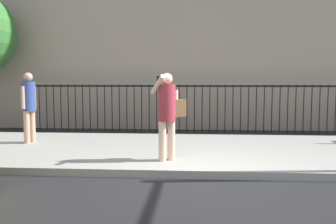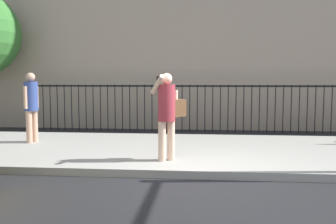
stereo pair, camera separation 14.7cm
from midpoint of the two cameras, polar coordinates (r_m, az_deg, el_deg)
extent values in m
plane|color=black|center=(6.54, 4.46, -10.49)|extent=(60.00, 60.00, 0.00)
cube|color=#9E9B93|center=(8.66, 4.43, -6.12)|extent=(28.00, 4.40, 0.15)
cube|color=black|center=(12.20, 4.44, 4.07)|extent=(12.00, 0.04, 0.06)
cylinder|color=black|center=(13.62, -21.73, 0.67)|extent=(0.03, 0.03, 1.60)
cylinder|color=black|center=(13.51, -20.76, 0.67)|extent=(0.03, 0.03, 1.60)
cylinder|color=black|center=(13.40, -19.77, 0.67)|extent=(0.03, 0.03, 1.60)
cylinder|color=black|center=(13.30, -18.76, 0.66)|extent=(0.03, 0.03, 1.60)
cylinder|color=black|center=(13.20, -17.74, 0.66)|extent=(0.03, 0.03, 1.60)
cylinder|color=black|center=(13.11, -16.71, 0.66)|extent=(0.03, 0.03, 1.60)
cylinder|color=black|center=(13.02, -15.66, 0.66)|extent=(0.03, 0.03, 1.60)
cylinder|color=black|center=(12.93, -14.60, 0.65)|extent=(0.03, 0.03, 1.60)
cylinder|color=black|center=(12.85, -13.52, 0.65)|extent=(0.03, 0.03, 1.60)
cylinder|color=black|center=(12.78, -12.43, 0.65)|extent=(0.03, 0.03, 1.60)
cylinder|color=black|center=(12.71, -11.33, 0.64)|extent=(0.03, 0.03, 1.60)
cylinder|color=black|center=(12.64, -10.21, 0.64)|extent=(0.03, 0.03, 1.60)
cylinder|color=black|center=(12.58, -9.09, 0.63)|extent=(0.03, 0.03, 1.60)
cylinder|color=black|center=(12.52, -7.95, 0.63)|extent=(0.03, 0.03, 1.60)
cylinder|color=black|center=(12.47, -6.80, 0.62)|extent=(0.03, 0.03, 1.60)
cylinder|color=black|center=(12.42, -5.65, 0.62)|extent=(0.03, 0.03, 1.60)
cylinder|color=black|center=(12.38, -4.48, 0.61)|extent=(0.03, 0.03, 1.60)
cylinder|color=black|center=(12.35, -3.31, 0.61)|extent=(0.03, 0.03, 1.60)
cylinder|color=black|center=(12.31, -2.13, 0.60)|extent=(0.03, 0.03, 1.60)
cylinder|color=black|center=(12.29, -0.95, 0.59)|extent=(0.03, 0.03, 1.60)
cylinder|color=black|center=(12.27, 0.24, 0.59)|extent=(0.03, 0.03, 1.60)
cylinder|color=black|center=(12.25, 1.43, 0.58)|extent=(0.03, 0.03, 1.60)
cylinder|color=black|center=(12.24, 2.62, 0.57)|extent=(0.03, 0.03, 1.60)
cylinder|color=black|center=(12.24, 3.82, 0.56)|extent=(0.03, 0.03, 1.60)
cylinder|color=black|center=(12.24, 5.01, 0.56)|extent=(0.03, 0.03, 1.60)
cylinder|color=black|center=(12.24, 6.21, 0.55)|extent=(0.03, 0.03, 1.60)
cylinder|color=black|center=(12.26, 7.40, 0.54)|extent=(0.03, 0.03, 1.60)
cylinder|color=black|center=(12.27, 8.59, 0.53)|extent=(0.03, 0.03, 1.60)
cylinder|color=black|center=(12.29, 9.78, 0.52)|extent=(0.03, 0.03, 1.60)
cylinder|color=black|center=(12.32, 10.96, 0.51)|extent=(0.03, 0.03, 1.60)
cylinder|color=black|center=(12.35, 12.14, 0.51)|extent=(0.03, 0.03, 1.60)
cylinder|color=black|center=(12.39, 13.31, 0.50)|extent=(0.03, 0.03, 1.60)
cylinder|color=black|center=(12.43, 14.47, 0.49)|extent=(0.03, 0.03, 1.60)
cylinder|color=black|center=(12.48, 15.62, 0.48)|extent=(0.03, 0.03, 1.60)
cylinder|color=black|center=(12.53, 16.77, 0.47)|extent=(0.03, 0.03, 1.60)
cylinder|color=black|center=(12.59, 17.90, 0.46)|extent=(0.03, 0.03, 1.60)
cylinder|color=black|center=(12.65, 19.02, 0.45)|extent=(0.03, 0.03, 1.60)
cylinder|color=black|center=(12.72, 20.14, 0.44)|extent=(0.03, 0.03, 1.60)
cylinder|color=black|center=(12.79, 21.24, 0.43)|extent=(0.03, 0.03, 1.60)
cylinder|color=black|center=(12.87, 22.32, 0.42)|extent=(0.03, 0.03, 1.60)
cylinder|color=black|center=(12.95, 23.40, 0.41)|extent=(0.03, 0.03, 1.60)
cylinder|color=black|center=(13.04, 24.46, 0.40)|extent=(0.03, 0.03, 1.60)
cylinder|color=beige|center=(7.19, -1.48, -4.60)|extent=(0.15, 0.15, 0.79)
cylinder|color=beige|center=(7.28, -0.06, -4.48)|extent=(0.15, 0.15, 0.79)
cylinder|color=#992D38|center=(7.15, -0.77, 1.43)|extent=(0.47, 0.47, 0.72)
sphere|color=beige|center=(7.14, -0.77, 5.22)|extent=(0.22, 0.22, 0.22)
cylinder|color=beige|center=(7.05, -2.23, 4.32)|extent=(0.34, 0.47, 0.39)
cylinder|color=beige|center=(7.24, 0.64, 1.30)|extent=(0.09, 0.09, 0.55)
cube|color=black|center=(7.12, -2.07, 5.05)|extent=(0.06, 0.05, 0.15)
cube|color=brown|center=(7.28, 1.06, 0.64)|extent=(0.32, 0.28, 0.34)
cylinder|color=tan|center=(9.89, -21.63, -2.25)|extent=(0.15, 0.15, 0.81)
cylinder|color=tan|center=(10.04, -20.85, -2.12)|extent=(0.15, 0.15, 0.81)
cylinder|color=#33478C|center=(9.90, -21.38, 2.29)|extent=(0.42, 0.42, 0.74)
sphere|color=tan|center=(9.89, -21.47, 5.11)|extent=(0.23, 0.23, 0.23)
cylinder|color=tan|center=(9.75, -22.17, 2.09)|extent=(0.09, 0.09, 0.57)
cylinder|color=tan|center=(10.05, -20.60, 2.22)|extent=(0.09, 0.09, 0.57)
camera|label=1|loc=(0.07, -90.56, -0.05)|focal=38.94mm
camera|label=2|loc=(0.07, 89.44, 0.05)|focal=38.94mm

